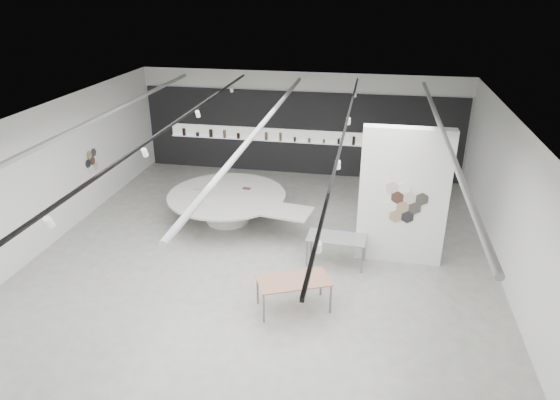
% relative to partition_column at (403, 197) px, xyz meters
% --- Properties ---
extents(room, '(12.02, 14.02, 3.82)m').
position_rel_partition_column_xyz_m(room, '(-3.59, -1.00, 0.27)').
color(room, '#9F9E96').
rests_on(room, ground).
extents(back_wall_display, '(11.80, 0.27, 3.10)m').
position_rel_partition_column_xyz_m(back_wall_display, '(-3.58, 5.94, -0.26)').
color(back_wall_display, black).
rests_on(back_wall_display, ground).
extents(partition_column, '(2.20, 0.38, 3.60)m').
position_rel_partition_column_xyz_m(partition_column, '(0.00, 0.00, 0.00)').
color(partition_column, white).
rests_on(partition_column, ground).
extents(display_island, '(4.78, 4.10, 0.91)m').
position_rel_partition_column_xyz_m(display_island, '(-4.97, 1.35, -1.21)').
color(display_island, white).
rests_on(display_island, ground).
extents(sample_table_wood, '(1.77, 1.36, 0.74)m').
position_rel_partition_column_xyz_m(sample_table_wood, '(-2.34, -2.64, -1.11)').
color(sample_table_wood, '#A56D55').
rests_on(sample_table_wood, ground).
extents(sample_table_stone, '(1.53, 0.82, 0.77)m').
position_rel_partition_column_xyz_m(sample_table_stone, '(-1.58, -0.50, -1.10)').
color(sample_table_stone, gray).
rests_on(sample_table_stone, ground).
extents(kitchen_counter, '(1.68, 0.78, 1.28)m').
position_rel_partition_column_xyz_m(kitchen_counter, '(-0.14, 5.51, -1.34)').
color(kitchen_counter, white).
rests_on(kitchen_counter, ground).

